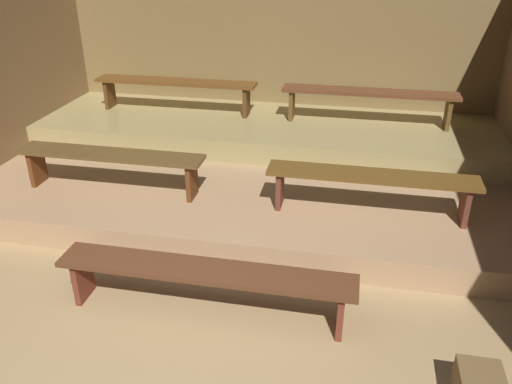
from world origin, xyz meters
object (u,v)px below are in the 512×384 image
at_px(bench_floor_center, 205,277).
at_px(bench_lower_left, 111,160).
at_px(bench_lower_right, 371,182).
at_px(bench_middle_left, 176,86).
at_px(bench_middle_right, 369,97).

distance_m(bench_floor_center, bench_lower_left, 2.07).
xyz_separation_m(bench_lower_left, bench_lower_right, (2.70, 0.00, 0.00)).
bearing_deg(bench_lower_left, bench_floor_center, -44.93).
height_order(bench_floor_center, bench_middle_left, bench_middle_left).
bearing_deg(bench_lower_left, bench_middle_right, 36.49).
distance_m(bench_floor_center, bench_lower_right, 1.93).
relative_size(bench_lower_right, bench_middle_left, 0.91).
height_order(bench_lower_left, bench_lower_right, same).
relative_size(bench_floor_center, bench_lower_left, 1.18).
bearing_deg(bench_lower_left, bench_lower_right, 0.00).
distance_m(bench_middle_left, bench_middle_right, 2.58).
distance_m(bench_floor_center, bench_middle_right, 3.65).
bearing_deg(bench_lower_left, bench_middle_left, 88.27).
relative_size(bench_middle_left, bench_middle_right, 1.00).
relative_size(bench_lower_left, bench_middle_right, 0.91).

